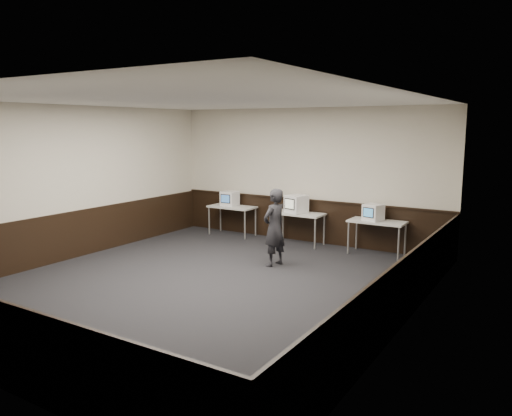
{
  "coord_description": "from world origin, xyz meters",
  "views": [
    {
      "loc": [
        5.24,
        -6.76,
        2.77
      ],
      "look_at": [
        0.06,
        1.6,
        1.15
      ],
      "focal_mm": 35.0,
      "sensor_mm": 36.0,
      "label": 1
    }
  ],
  "objects_px": {
    "desk_left": "(232,209)",
    "desk_right": "(377,224)",
    "emac_left": "(230,198)",
    "desk_center": "(299,216)",
    "emac_right": "(373,212)",
    "emac_center": "(296,204)",
    "person": "(274,227)"
  },
  "relations": [
    {
      "from": "desk_left",
      "to": "emac_center",
      "type": "bearing_deg",
      "value": -0.61
    },
    {
      "from": "desk_center",
      "to": "emac_left",
      "type": "distance_m",
      "value": 2.0
    },
    {
      "from": "desk_center",
      "to": "emac_right",
      "type": "bearing_deg",
      "value": -0.54
    },
    {
      "from": "desk_left",
      "to": "emac_center",
      "type": "relative_size",
      "value": 2.2
    },
    {
      "from": "desk_left",
      "to": "emac_right",
      "type": "xyz_separation_m",
      "value": [
        3.71,
        -0.02,
        0.25
      ]
    },
    {
      "from": "desk_right",
      "to": "emac_right",
      "type": "distance_m",
      "value": 0.27
    },
    {
      "from": "desk_center",
      "to": "desk_right",
      "type": "distance_m",
      "value": 1.9
    },
    {
      "from": "desk_left",
      "to": "emac_right",
      "type": "bearing_deg",
      "value": -0.26
    },
    {
      "from": "desk_right",
      "to": "emac_right",
      "type": "bearing_deg",
      "value": -169.22
    },
    {
      "from": "emac_left",
      "to": "emac_center",
      "type": "xyz_separation_m",
      "value": [
        1.93,
        -0.04,
        0.02
      ]
    },
    {
      "from": "emac_center",
      "to": "emac_right",
      "type": "bearing_deg",
      "value": 16.84
    },
    {
      "from": "desk_center",
      "to": "emac_center",
      "type": "distance_m",
      "value": 0.29
    },
    {
      "from": "emac_right",
      "to": "desk_right",
      "type": "bearing_deg",
      "value": 25.49
    },
    {
      "from": "desk_left",
      "to": "desk_right",
      "type": "height_order",
      "value": "same"
    },
    {
      "from": "desk_center",
      "to": "emac_center",
      "type": "bearing_deg",
      "value": -160.5
    },
    {
      "from": "desk_center",
      "to": "person",
      "type": "bearing_deg",
      "value": -77.19
    },
    {
      "from": "desk_center",
      "to": "desk_left",
      "type": "bearing_deg",
      "value": 180.0
    },
    {
      "from": "desk_left",
      "to": "desk_right",
      "type": "relative_size",
      "value": 1.0
    },
    {
      "from": "desk_center",
      "to": "emac_left",
      "type": "xyz_separation_m",
      "value": [
        -1.99,
        0.02,
        0.26
      ]
    },
    {
      "from": "emac_left",
      "to": "person",
      "type": "bearing_deg",
      "value": -39.98
    },
    {
      "from": "desk_center",
      "to": "emac_left",
      "type": "relative_size",
      "value": 2.91
    },
    {
      "from": "desk_right",
      "to": "desk_left",
      "type": "bearing_deg",
      "value": 180.0
    },
    {
      "from": "desk_left",
      "to": "desk_center",
      "type": "height_order",
      "value": "same"
    },
    {
      "from": "desk_center",
      "to": "person",
      "type": "height_order",
      "value": "person"
    },
    {
      "from": "emac_right",
      "to": "emac_left",
      "type": "bearing_deg",
      "value": -165.85
    },
    {
      "from": "emac_left",
      "to": "person",
      "type": "xyz_separation_m",
      "value": [
        2.42,
        -1.93,
        -0.16
      ]
    },
    {
      "from": "desk_right",
      "to": "emac_center",
      "type": "bearing_deg",
      "value": -179.43
    },
    {
      "from": "desk_right",
      "to": "emac_right",
      "type": "xyz_separation_m",
      "value": [
        -0.09,
        -0.02,
        0.25
      ]
    },
    {
      "from": "emac_center",
      "to": "emac_right",
      "type": "distance_m",
      "value": 1.87
    },
    {
      "from": "emac_right",
      "to": "desk_left",
      "type": "bearing_deg",
      "value": -165.55
    },
    {
      "from": "desk_center",
      "to": "person",
      "type": "distance_m",
      "value": 1.96
    },
    {
      "from": "desk_left",
      "to": "emac_left",
      "type": "bearing_deg",
      "value": 166.8
    }
  ]
}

